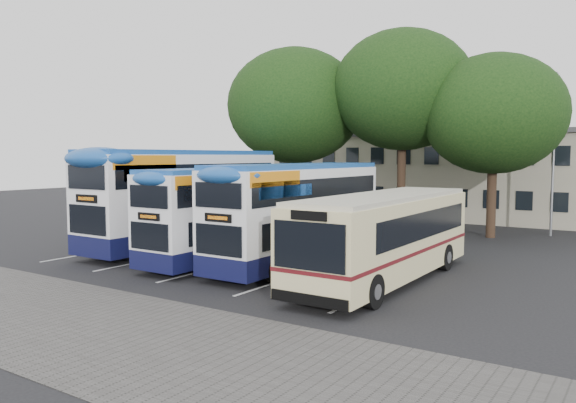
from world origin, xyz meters
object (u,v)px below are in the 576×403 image
(tree_left, at_px, (295,106))
(tree_right, at_px, (494,114))
(bus_dd_mid, at_px, (233,209))
(bus_dd_right, at_px, (298,209))
(bus_single, at_px, (386,232))
(tree_mid, at_px, (403,90))
(lamp_post, at_px, (554,145))
(bus_dd_left, at_px, (186,194))

(tree_left, height_order, tree_right, tree_left)
(bus_dd_mid, distance_m, bus_dd_right, 3.04)
(tree_left, height_order, bus_single, tree_left)
(tree_right, relative_size, bus_dd_right, 1.00)
(tree_mid, distance_m, bus_single, 15.36)
(lamp_post, height_order, tree_left, tree_left)
(lamp_post, distance_m, bus_dd_right, 16.81)
(bus_dd_left, bearing_deg, lamp_post, 44.28)
(lamp_post, xyz_separation_m, tree_mid, (-7.85, -2.65, 3.25))
(tree_left, height_order, tree_mid, tree_mid)
(bus_dd_left, bearing_deg, tree_left, 90.91)
(bus_dd_right, distance_m, bus_single, 4.38)
(tree_left, bearing_deg, lamp_post, 15.18)
(tree_left, bearing_deg, bus_dd_right, -56.53)
(tree_mid, xyz_separation_m, bus_single, (4.75, -13.05, -6.56))
(lamp_post, height_order, bus_single, lamp_post)
(bus_dd_left, xyz_separation_m, bus_dd_mid, (4.06, -1.35, -0.43))
(bus_dd_left, distance_m, bus_single, 11.46)
(lamp_post, distance_m, bus_single, 16.33)
(tree_mid, bearing_deg, bus_dd_mid, -101.09)
(tree_mid, bearing_deg, bus_dd_right, -87.74)
(tree_left, bearing_deg, bus_dd_mid, -69.78)
(tree_left, xyz_separation_m, bus_dd_mid, (4.22, -11.45, -5.46))
(lamp_post, height_order, tree_mid, tree_mid)
(lamp_post, bearing_deg, bus_dd_left, -135.72)
(bus_dd_left, height_order, bus_dd_right, bus_dd_left)
(bus_dd_left, relative_size, bus_dd_right, 1.14)
(tree_mid, distance_m, bus_dd_left, 14.35)
(tree_right, height_order, bus_single, tree_right)
(tree_left, bearing_deg, bus_single, -45.67)
(bus_single, bearing_deg, tree_right, 88.10)
(tree_mid, distance_m, bus_dd_mid, 14.38)
(tree_mid, height_order, bus_dd_mid, tree_mid)
(tree_left, xyz_separation_m, bus_dd_right, (7.20, -10.89, -5.35))
(tree_mid, bearing_deg, tree_right, 1.68)
(bus_dd_left, bearing_deg, tree_right, 44.55)
(tree_mid, xyz_separation_m, bus_dd_mid, (-2.50, -12.76, -6.14))
(tree_mid, bearing_deg, bus_dd_left, -119.90)
(bus_dd_left, xyz_separation_m, bus_single, (11.31, -1.64, -0.85))
(bus_single, bearing_deg, tree_mid, 110.00)
(tree_right, relative_size, bus_dd_left, 0.88)
(tree_mid, xyz_separation_m, tree_right, (5.19, 0.15, -1.59))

